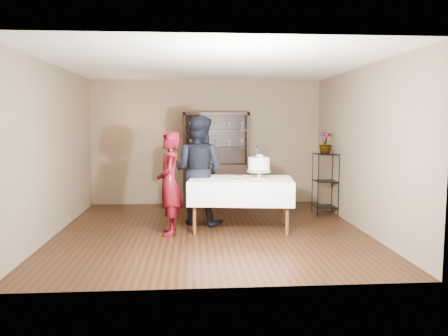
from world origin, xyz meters
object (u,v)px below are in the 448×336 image
Objects in this scene: plant_etagere at (325,181)px; cake at (259,165)px; china_hutch at (216,175)px; man at (198,170)px; cake_table at (241,190)px; potted_plant at (325,143)px; woman at (170,183)px.

cake is at bearing -144.31° from plant_etagere.
china_hutch is 1.05× the size of man.
man reaches higher than cake_table.
plant_etagere is at bearing 37.88° from potted_plant.
man reaches higher than woman.
plant_etagere is at bearing -140.37° from man.
cake_table is 1.23m from woman.
china_hutch reaches higher than plant_etagere.
china_hutch is 4.75× the size of potted_plant.
potted_plant is (2.46, 0.62, 0.44)m from man.
cake is 1.32× the size of potted_plant.
plant_etagere is 1.86m from cake.
cake reaches higher than cake_table.
cake_table is at bearing 100.11° from woman.
cake is (1.01, -0.41, 0.12)m from man.
cake is (-1.47, -1.05, 0.42)m from plant_etagere.
cake_table is 2.16m from potted_plant.
man reaches higher than plant_etagere.
china_hutch is at bearing 153.17° from plant_etagere.
cake_table is 3.29× the size of cake.
woman is 0.87× the size of man.
woman is (-2.95, -1.35, 0.18)m from plant_etagere.
plant_etagere is 3.25m from woman.
man is 3.44× the size of cake.
cake is at bearing -144.35° from potted_plant.
potted_plant is (2.92, 1.33, 0.57)m from woman.
cake is (0.30, 0.00, 0.42)m from cake_table.
woman is 3.93× the size of potted_plant.
man is at bearing -103.33° from china_hutch.
woman is at bearing -109.86° from china_hutch.
man reaches higher than potted_plant.
china_hutch is at bearing -78.17° from man.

